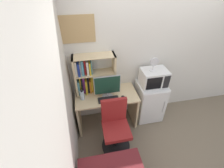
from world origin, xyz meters
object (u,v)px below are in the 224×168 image
at_px(microwave, 154,78).
at_px(monitor, 107,86).
at_px(keyboard, 108,99).
at_px(hutch_bookshelf, 89,75).
at_px(water_bottle, 82,95).
at_px(mini_fridge, 149,101).
at_px(computer_mouse, 123,97).
at_px(wall_corkboard, 75,29).
at_px(desk_fan, 154,63).
at_px(desk_chair, 115,129).

bearing_deg(microwave, monitor, -174.41).
bearing_deg(keyboard, hutch_bookshelf, 131.65).
relative_size(hutch_bookshelf, water_bottle, 3.77).
bearing_deg(mini_fridge, keyboard, -168.89).
bearing_deg(computer_mouse, monitor, 160.23).
xyz_separation_m(monitor, keyboard, (0.00, -0.09, -0.22)).
distance_m(mini_fridge, wall_corkboard, 1.96).
bearing_deg(computer_mouse, hutch_bookshelf, 149.45).
bearing_deg(hutch_bookshelf, wall_corkboard, 141.31).
relative_size(hutch_bookshelf, monitor, 1.57).
xyz_separation_m(computer_mouse, wall_corkboard, (-0.67, 0.42, 1.10)).
height_order(desk_fan, wall_corkboard, wall_corkboard).
xyz_separation_m(monitor, computer_mouse, (0.27, -0.10, -0.21)).
bearing_deg(desk_fan, water_bottle, -177.29).
relative_size(monitor, water_bottle, 2.39).
bearing_deg(computer_mouse, mini_fridge, 16.14).
bearing_deg(monitor, computer_mouse, -19.77).
distance_m(hutch_bookshelf, computer_mouse, 0.72).
bearing_deg(hutch_bookshelf, desk_fan, -7.49).
distance_m(computer_mouse, mini_fridge, 0.74).
relative_size(keyboard, mini_fridge, 0.43).
xyz_separation_m(water_bottle, desk_chair, (0.49, -0.48, -0.42)).
bearing_deg(hutch_bookshelf, microwave, -6.93).
relative_size(monitor, microwave, 0.98).
distance_m(keyboard, computer_mouse, 0.27).
relative_size(monitor, keyboard, 1.26).
bearing_deg(computer_mouse, desk_fan, 17.23).
bearing_deg(microwave, hutch_bookshelf, 173.07).
bearing_deg(computer_mouse, desk_chair, -120.67).
distance_m(keyboard, wall_corkboard, 1.25).
distance_m(computer_mouse, microwave, 0.68).
relative_size(mini_fridge, desk_chair, 0.86).
xyz_separation_m(monitor, desk_fan, (0.83, 0.08, 0.31)).
height_order(monitor, water_bottle, monitor).
distance_m(computer_mouse, desk_fan, 0.79).
xyz_separation_m(desk_chair, wall_corkboard, (-0.46, 0.79, 1.45)).
distance_m(water_bottle, wall_corkboard, 1.07).
relative_size(monitor, wall_corkboard, 0.79).
relative_size(keyboard, water_bottle, 1.90).
relative_size(water_bottle, desk_fan, 0.75).
height_order(desk_fan, desk_chair, desk_fan).
distance_m(computer_mouse, desk_chair, 0.55).
xyz_separation_m(mini_fridge, wall_corkboard, (-1.29, 0.25, 1.46)).
height_order(water_bottle, desk_chair, desk_chair).
xyz_separation_m(keyboard, microwave, (0.88, 0.18, 0.23)).
bearing_deg(mini_fridge, monitor, -174.60).
bearing_deg(desk_chair, desk_fan, 34.58).
xyz_separation_m(water_bottle, mini_fridge, (1.32, 0.06, -0.43)).
bearing_deg(wall_corkboard, desk_fan, -11.30).
relative_size(keyboard, wall_corkboard, 0.62).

